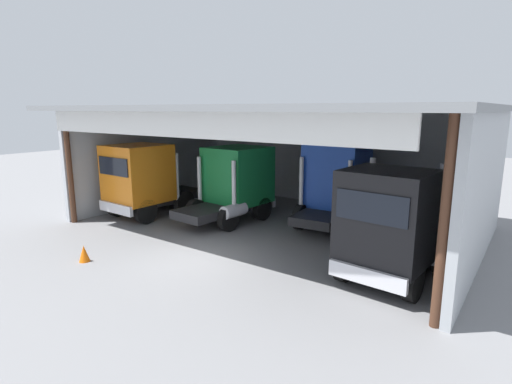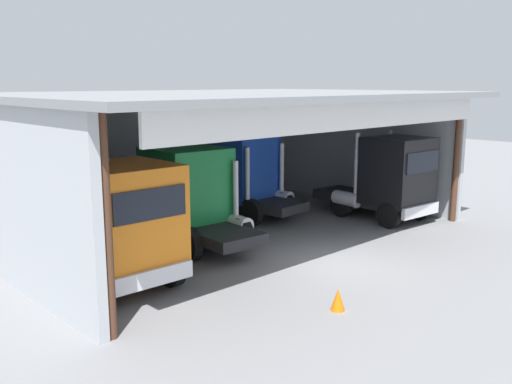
% 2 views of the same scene
% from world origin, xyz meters
% --- Properties ---
extents(ground_plane, '(80.00, 80.00, 0.00)m').
position_xyz_m(ground_plane, '(0.00, 0.00, 0.00)').
color(ground_plane, slate).
rests_on(ground_plane, ground).
extents(workshop_shed, '(16.40, 11.55, 5.16)m').
position_xyz_m(workshop_shed, '(0.00, 5.92, 3.68)').
color(workshop_shed, '#ADB2B7').
rests_on(workshop_shed, ground).
extents(truck_orange_left_bay, '(2.59, 4.92, 3.42)m').
position_xyz_m(truck_orange_left_bay, '(-5.89, 2.70, 1.82)').
color(truck_orange_left_bay, orange).
rests_on(truck_orange_left_bay, ground).
extents(truck_green_center_bay, '(2.60, 4.86, 3.34)m').
position_xyz_m(truck_green_center_bay, '(-1.99, 4.73, 1.78)').
color(truck_green_center_bay, '#197F3D').
rests_on(truck_green_center_bay, ground).
extents(truck_blue_center_right_bay, '(2.71, 4.58, 3.60)m').
position_xyz_m(truck_blue_center_right_bay, '(2.10, 6.61, 1.92)').
color(truck_blue_center_right_bay, '#1E47B7').
rests_on(truck_blue_center_right_bay, ground).
extents(truck_black_yard_outside, '(2.57, 5.18, 3.53)m').
position_xyz_m(truck_black_yard_outside, '(5.90, 2.02, 1.74)').
color(truck_black_yard_outside, black).
rests_on(truck_black_yard_outside, ground).
extents(oil_drum, '(0.58, 0.58, 0.87)m').
position_xyz_m(oil_drum, '(-0.13, 9.01, 0.43)').
color(oil_drum, '#B21E19').
rests_on(oil_drum, ground).
extents(tool_cart, '(0.90, 0.60, 1.00)m').
position_xyz_m(tool_cart, '(0.09, 8.66, 0.50)').
color(tool_cart, '#1E59A5').
rests_on(tool_cart, ground).
extents(traffic_cone, '(0.36, 0.36, 0.56)m').
position_xyz_m(traffic_cone, '(-2.87, -2.31, 0.28)').
color(traffic_cone, orange).
rests_on(traffic_cone, ground).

